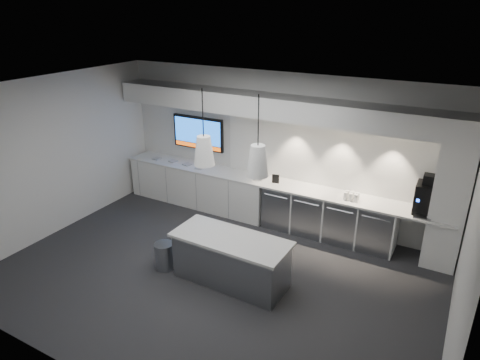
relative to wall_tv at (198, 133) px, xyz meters
The scene contains 28 objects.
floor 3.47m from the wall_tv, 52.18° to the right, with size 7.00×7.00×0.00m, color #28282B.
ceiling 3.42m from the wall_tv, 52.18° to the right, with size 7.00×7.00×0.00m, color black.
wall_back 1.90m from the wall_tv, ahead, with size 7.00×7.00×0.00m, color silver.
wall_front 5.30m from the wall_tv, 68.99° to the right, with size 7.00×7.00×0.00m, color silver.
wall_left 2.92m from the wall_tv, 123.17° to the right, with size 7.00×7.00×0.00m, color silver.
wall_right 5.93m from the wall_tv, 24.38° to the right, with size 7.00×7.00×0.00m, color silver.
back_counter 2.04m from the wall_tv, ahead, with size 6.80×0.65×0.04m, color silver.
left_base_cabinets 1.17m from the wall_tv, 61.19° to the right, with size 3.30×0.63×0.86m, color white.
fridge_unit_a 2.45m from the wall_tv, ahead, with size 0.60×0.61×0.85m, color #909498.
fridge_unit_b 3.01m from the wall_tv, ahead, with size 0.60×0.61×0.85m, color #909498.
fridge_unit_c 3.60m from the wall_tv, ahead, with size 0.60×0.61×0.85m, color #909498.
fridge_unit_d 4.21m from the wall_tv, ahead, with size 0.60×0.61×0.85m, color #909498.
backsplash 3.10m from the wall_tv, ahead, with size 4.60×0.03×1.30m, color white.
soffit 2.09m from the wall_tv, ahead, with size 6.90×0.60×0.40m, color white.
column 5.11m from the wall_tv, ahead, with size 0.55×0.55×2.60m, color white.
wall_tv is the anchor object (origin of this frame).
island 3.49m from the wall_tv, 47.40° to the right, with size 1.89×0.84×0.79m.
bin 3.14m from the wall_tv, 68.28° to the right, with size 0.33×0.33×0.46m, color #909498.
coffee_machine 4.77m from the wall_tv, ahead, with size 0.38×0.54×0.68m.
sign_black 2.12m from the wall_tv, ahead, with size 0.14×0.02×0.18m, color black.
sign_white 1.81m from the wall_tv, 13.62° to the right, with size 0.18×0.02×0.14m, color silver.
cup_cluster 3.60m from the wall_tv, ahead, with size 0.26×0.17×0.14m, color white, non-canonical shape.
tray_a 1.18m from the wall_tv, 159.23° to the right, with size 0.16×0.16×0.03m, color #9C9C9C.
tray_b 0.87m from the wall_tv, 149.31° to the right, with size 0.16×0.16×0.03m, color #9C9C9C.
tray_c 0.73m from the wall_tv, 108.05° to the right, with size 0.16×0.16×0.03m, color #9C9C9C.
tray_d 0.78m from the wall_tv, 55.30° to the right, with size 0.16×0.16×0.03m, color #9C9C9C.
pendant_left 3.06m from the wall_tv, 53.67° to the right, with size 0.31×0.31×1.15m.
pendant_right 3.66m from the wall_tv, 42.18° to the right, with size 0.31×0.31×1.15m.
Camera 1 is at (3.27, -4.97, 4.17)m, focal length 32.00 mm.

